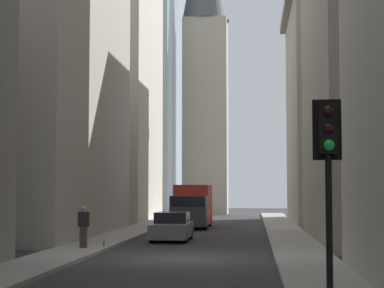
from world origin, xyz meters
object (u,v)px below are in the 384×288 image
object	(u,v)px
pedestrian	(84,225)
discarded_bottle	(104,244)
delivery_truck	(192,206)
hatchback_grey	(172,227)
traffic_light_foreground	(328,158)

from	to	relation	value
pedestrian	discarded_bottle	distance (m)	1.36
delivery_truck	hatchback_grey	xyz separation A→B (m)	(-11.19, -0.00, -0.80)
delivery_truck	traffic_light_foreground	world-z (taller)	traffic_light_foreground
delivery_truck	traffic_light_foreground	xyz separation A→B (m)	(-32.56, -5.38, 1.64)
delivery_truck	traffic_light_foreground	distance (m)	33.04
delivery_truck	hatchback_grey	world-z (taller)	delivery_truck
hatchback_grey	discarded_bottle	size ratio (longest dim) A/B	15.93
traffic_light_foreground	discarded_bottle	size ratio (longest dim) A/B	14.92
hatchback_grey	pedestrian	distance (m)	6.71
pedestrian	discarded_bottle	xyz separation A→B (m)	(0.83, -0.68, -0.84)
traffic_light_foreground	discarded_bottle	xyz separation A→B (m)	(16.19, 7.66, -2.85)
delivery_truck	traffic_light_foreground	bearing A→B (deg)	-170.61
traffic_light_foreground	pedestrian	world-z (taller)	traffic_light_foreground
pedestrian	discarded_bottle	size ratio (longest dim) A/B	6.43
delivery_truck	hatchback_grey	size ratio (longest dim) A/B	1.50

